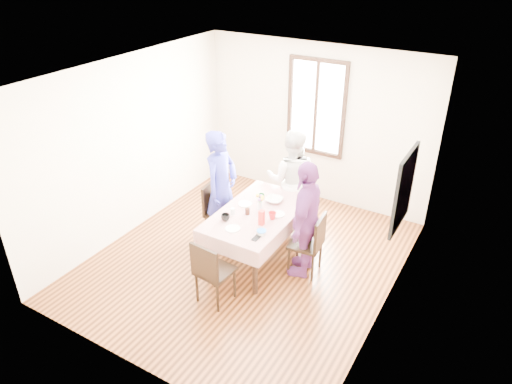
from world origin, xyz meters
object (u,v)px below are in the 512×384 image
chair_left (221,212)px  person_left (221,188)px  dining_table (258,235)px  person_far (292,179)px  chair_near (215,270)px  person_right (306,219)px  chair_right (306,244)px  chair_far (291,199)px

chair_left → person_left: size_ratio=0.52×
dining_table → person_far: (-0.00, 1.04, 0.44)m
chair_near → person_right: size_ratio=0.54×
person_far → person_right: bearing=106.1°
person_far → person_right: (0.71, -0.99, 0.02)m
chair_left → person_right: 1.49m
chair_left → chair_near: bearing=23.1°
dining_table → person_left: size_ratio=0.87×
chair_right → dining_table: bearing=88.0°
person_left → person_far: (0.71, 0.90, -0.07)m
chair_left → chair_far: size_ratio=1.00×
chair_left → chair_near: (0.73, -1.20, 0.00)m
dining_table → chair_far: (-0.00, 1.06, 0.08)m
chair_near → person_far: person_far is taller
dining_table → chair_left: 0.74m
chair_left → chair_right: same height
dining_table → chair_near: (-0.00, -1.06, 0.08)m
chair_left → chair_right: 1.46m
person_left → person_right: 1.42m
person_far → person_right: size_ratio=0.97×
chair_near → person_far: bearing=95.0°
person_left → person_far: bearing=-38.7°
chair_near → person_left: 1.46m
person_left → person_far: 1.14m
chair_left → chair_far: same height
chair_far → person_left: (-0.71, -0.91, 0.43)m
chair_left → chair_right: bearing=78.2°
chair_far → person_far: person_far is taller
chair_near → person_far: 2.13m
person_left → chair_near: bearing=-150.0°
chair_far → chair_near: size_ratio=1.00×
chair_right → person_far: (-0.73, 0.99, 0.36)m
chair_left → chair_far: (0.73, 0.91, 0.00)m
person_right → chair_right: bearing=81.8°
chair_near → person_left: (-0.71, 1.20, 0.43)m
person_right → dining_table: bearing=-94.3°
dining_table → chair_right: chair_right is taller
chair_right → person_left: size_ratio=0.52×
chair_far → person_far: (0.00, -0.02, 0.36)m
person_left → person_right: bearing=-94.3°
chair_far → chair_near: bearing=83.3°
dining_table → person_right: bearing=3.9°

